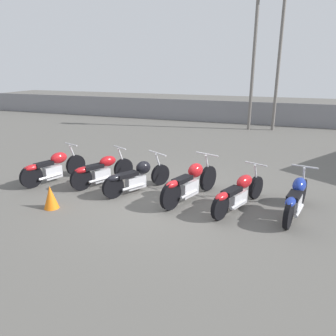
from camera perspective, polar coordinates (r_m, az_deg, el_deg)
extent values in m
plane|color=#5B5954|center=(8.20, -1.40, -5.51)|extent=(60.00, 60.00, 0.00)
cube|color=gray|center=(19.40, 11.51, 9.47)|extent=(40.00, 0.04, 1.25)
cylinder|color=slate|center=(17.62, 18.77, 17.39)|extent=(0.16, 0.16, 6.90)
cylinder|color=slate|center=(17.46, 14.63, 17.18)|extent=(0.16, 0.16, 6.57)
cylinder|color=black|center=(10.28, -15.76, 0.48)|extent=(0.32, 0.62, 0.63)
cylinder|color=black|center=(9.61, -22.71, -1.42)|extent=(0.32, 0.62, 0.63)
cube|color=silver|center=(9.90, -19.45, -0.71)|extent=(0.37, 0.55, 0.34)
ellipsoid|color=red|center=(9.92, -18.48, 1.69)|extent=(0.43, 0.57, 0.32)
cube|color=black|center=(9.71, -20.84, 0.63)|extent=(0.40, 0.56, 0.10)
ellipsoid|color=red|center=(9.56, -22.62, 0.08)|extent=(0.34, 0.48, 0.16)
cylinder|color=silver|center=(10.07, -16.53, 3.97)|extent=(0.56, 0.24, 0.04)
cylinder|color=silver|center=(10.17, -16.14, 2.20)|extent=(0.14, 0.25, 0.65)
cylinder|color=silver|center=(9.76, -19.76, -1.39)|extent=(0.31, 0.67, 0.07)
cylinder|color=black|center=(9.66, -7.76, -0.14)|extent=(0.38, 0.59, 0.61)
cylinder|color=black|center=(9.00, -14.88, -1.90)|extent=(0.38, 0.59, 0.61)
cube|color=silver|center=(9.29, -11.54, -1.26)|extent=(0.41, 0.53, 0.34)
ellipsoid|color=#AD1419|center=(9.29, -10.46, 1.19)|extent=(0.45, 0.56, 0.29)
cube|color=black|center=(9.09, -12.89, 0.19)|extent=(0.47, 0.60, 0.10)
ellipsoid|color=#AD1419|center=(8.95, -14.72, -0.34)|extent=(0.38, 0.48, 0.16)
cylinder|color=silver|center=(9.43, -8.42, 3.54)|extent=(0.54, 0.31, 0.04)
cylinder|color=silver|center=(9.54, -8.08, 1.68)|extent=(0.16, 0.24, 0.64)
cylinder|color=silver|center=(9.14, -11.85, -1.98)|extent=(0.36, 0.59, 0.07)
cylinder|color=black|center=(9.10, -1.34, -1.19)|extent=(0.38, 0.55, 0.58)
cylinder|color=black|center=(8.30, -9.53, -3.32)|extent=(0.38, 0.55, 0.58)
cube|color=silver|center=(8.64, -5.65, -2.50)|extent=(0.45, 0.57, 0.32)
ellipsoid|color=black|center=(8.67, -4.32, 0.08)|extent=(0.47, 0.51, 0.35)
cube|color=black|center=(8.42, -7.14, -1.16)|extent=(0.50, 0.63, 0.10)
ellipsoid|color=black|center=(8.24, -9.32, -1.73)|extent=(0.40, 0.48, 0.16)
cylinder|color=silver|center=(8.86, -1.87, 2.61)|extent=(0.65, 0.40, 0.04)
cylinder|color=silver|center=(8.97, -1.60, 0.69)|extent=(0.17, 0.24, 0.62)
cylinder|color=silver|center=(8.49, -6.02, -3.30)|extent=(0.40, 0.61, 0.07)
cylinder|color=black|center=(8.75, 7.00, -1.79)|extent=(0.32, 0.66, 0.67)
cylinder|color=black|center=(7.54, 0.48, -4.87)|extent=(0.32, 0.66, 0.67)
cube|color=silver|center=(8.08, 3.65, -3.60)|extent=(0.38, 0.60, 0.37)
ellipsoid|color=red|center=(8.15, 4.81, -0.41)|extent=(0.45, 0.55, 0.36)
cube|color=black|center=(7.77, 2.53, -1.98)|extent=(0.41, 0.60, 0.10)
ellipsoid|color=red|center=(7.48, 0.72, -2.85)|extent=(0.34, 0.48, 0.16)
cylinder|color=silver|center=(8.47, 6.80, 2.41)|extent=(0.63, 0.26, 0.04)
cylinder|color=silver|center=(8.60, 6.90, 0.28)|extent=(0.13, 0.26, 0.67)
cylinder|color=silver|center=(7.92, 3.68, -4.56)|extent=(0.28, 0.61, 0.07)
cylinder|color=black|center=(8.46, 15.04, -3.29)|extent=(0.31, 0.57, 0.57)
cylinder|color=black|center=(7.17, 9.07, -6.73)|extent=(0.31, 0.57, 0.57)
cube|color=silver|center=(7.75, 12.00, -5.24)|extent=(0.41, 0.61, 0.32)
ellipsoid|color=red|center=(7.85, 13.16, -2.31)|extent=(0.46, 0.61, 0.31)
cube|color=black|center=(7.43, 11.06, -3.95)|extent=(0.43, 0.60, 0.10)
ellipsoid|color=red|center=(7.12, 9.38, -4.91)|extent=(0.35, 0.48, 0.16)
cylinder|color=silver|center=(8.18, 15.06, 0.70)|extent=(0.54, 0.25, 0.04)
cylinder|color=silver|center=(8.32, 15.05, -1.33)|extent=(0.14, 0.24, 0.62)
cylinder|color=silver|center=(7.59, 12.13, -6.22)|extent=(0.29, 0.58, 0.07)
cylinder|color=black|center=(8.46, 22.31, -3.87)|extent=(0.23, 0.63, 0.62)
cylinder|color=black|center=(7.14, 20.26, -7.53)|extent=(0.23, 0.63, 0.62)
cube|color=silver|center=(7.74, 21.25, -5.94)|extent=(0.30, 0.55, 0.34)
ellipsoid|color=navy|center=(7.84, 21.89, -2.79)|extent=(0.39, 0.57, 0.33)
cube|color=black|center=(7.41, 21.13, -4.52)|extent=(0.34, 0.55, 0.10)
ellipsoid|color=navy|center=(7.09, 20.56, -5.55)|extent=(0.29, 0.47, 0.16)
cylinder|color=silver|center=(8.16, 22.72, 0.24)|extent=(0.58, 0.16, 0.04)
cylinder|color=silver|center=(8.31, 22.51, -1.85)|extent=(0.10, 0.26, 0.64)
cylinder|color=silver|center=(7.62, 21.87, -6.91)|extent=(0.21, 0.69, 0.07)
cone|color=orange|center=(8.10, -19.76, -4.80)|extent=(0.34, 0.34, 0.55)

